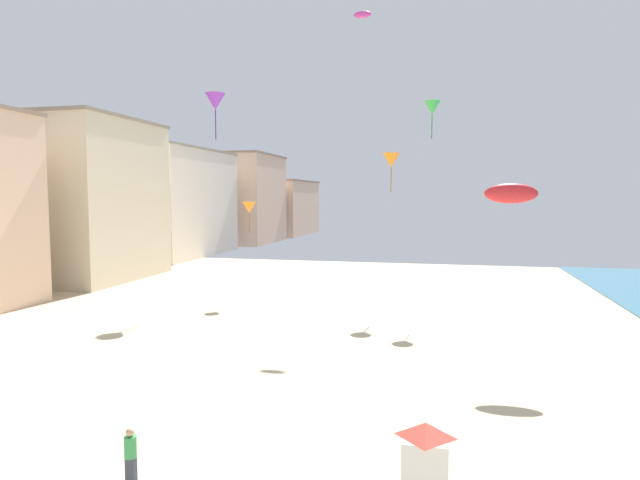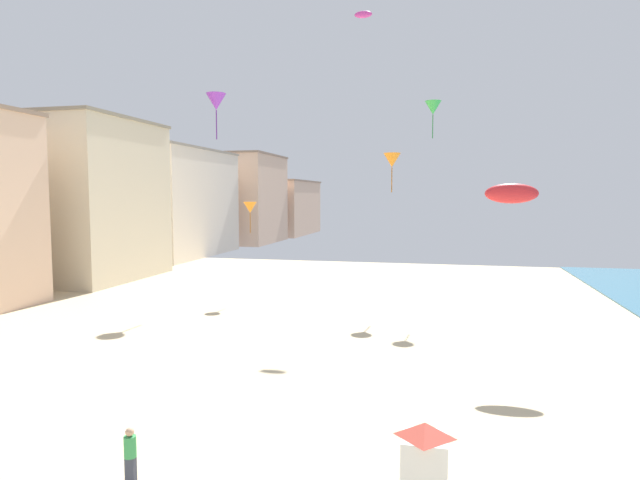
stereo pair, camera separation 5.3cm
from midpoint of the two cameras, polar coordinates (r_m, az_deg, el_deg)
The scene contains 12 objects.
boardwalk_hotel_mid at distance 57.76m, azimuth -25.11°, elevation 3.88°, with size 15.01×13.75×15.26m.
boardwalk_hotel_far at distance 74.92m, azimuth -15.38°, elevation 3.84°, with size 11.31×20.46×14.17m.
boardwalk_hotel_distant at distance 94.27m, azimuth -9.18°, elevation 4.33°, with size 15.22×16.30×14.96m.
boardwalk_hotel_furthest at distance 113.46m, azimuth -5.25°, elevation 3.46°, with size 16.82×21.94×11.11m.
kite_flyer at distance 16.90m, azimuth -19.30°, elevation -20.45°, with size 0.34×0.34×1.64m.
lifeguard_stand at distance 14.32m, azimuth 11.10°, elevation -21.01°, with size 1.10×1.10×2.55m.
kite_orange_delta at distance 39.32m, azimuth 7.65°, elevation 8.35°, with size 1.23×1.23×2.80m.
kite_magenta_parafoil at distance 42.15m, azimuth 4.63°, elevation 22.64°, with size 1.28×0.36×0.50m.
kite_orange_delta_2 at distance 42.18m, azimuth -7.36°, elevation 3.43°, with size 1.06×1.06×2.41m.
kite_purple_delta at distance 43.65m, azimuth -10.87°, elevation 14.13°, with size 1.54×1.54×3.50m.
kite_red_parafoil at distance 27.27m, azimuth 19.62°, elevation 4.65°, with size 2.45×0.68×0.95m.
kite_green_delta at distance 41.22m, azimuth 11.88°, elevation 13.50°, with size 1.18×1.18×2.69m.
Camera 2 is at (9.99, -4.18, 8.04)m, focal length 30.31 mm.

